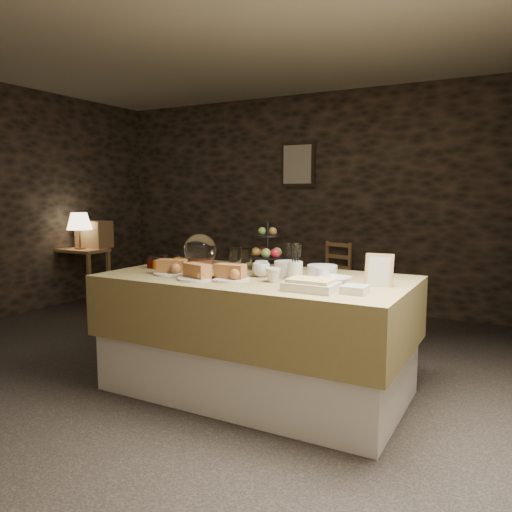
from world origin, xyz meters
The scene contains 27 objects.
ground_plane centered at (0.00, 0.00, 0.00)m, with size 5.50×5.00×0.01m, color black.
room_shell centered at (0.00, 0.00, 1.56)m, with size 5.52×5.02×2.60m.
buffet_table centered at (0.77, -0.31, 0.48)m, with size 2.09×1.11×0.83m.
console_table centered at (-2.50, 1.10, 0.58)m, with size 0.66×0.38×0.71m.
table_lamp centered at (-2.45, 1.05, 1.05)m, with size 0.30×0.30×0.45m.
wine_rack centered at (-2.45, 1.28, 0.88)m, with size 0.42×0.26×0.34m, color olive.
chair centered at (0.37, 2.34, 0.36)m, with size 0.46×0.45×0.63m.
framed_picture centered at (-0.15, 2.47, 1.75)m, with size 0.45×0.04×0.55m.
plate_stack_a centered at (0.96, -0.20, 0.88)m, with size 0.19×0.19×0.10m, color silver.
plate_stack_b centered at (1.20, -0.16, 0.87)m, with size 0.20×0.20×0.09m, color silver.
cutlery_holder centered at (1.07, -0.32, 0.89)m, with size 0.10×0.10×0.12m, color silver.
cup_a centered at (0.82, -0.33, 0.87)m, with size 0.12×0.12×0.09m, color silver.
cup_b centered at (0.98, -0.47, 0.87)m, with size 0.10×0.10×0.09m, color silver.
mug_c centered at (0.77, -0.23, 0.87)m, with size 0.09×0.09×0.10m, color silver.
mug_d centered at (1.26, -0.32, 0.87)m, with size 0.08×0.08×0.09m, color silver.
bowl centered at (1.36, -0.35, 0.85)m, with size 0.19×0.19×0.05m, color silver.
cake_dome centered at (0.14, -0.07, 0.93)m, with size 0.26×0.26×0.26m.
fruit_stand centered at (0.72, -0.03, 0.97)m, with size 0.25×0.25×0.36m.
bread_platter_left centered at (0.22, -0.53, 0.87)m, with size 0.26×0.26×0.11m.
bread_platter_center centered at (0.50, -0.63, 0.87)m, with size 0.26×0.26×0.11m.
bread_platter_right centered at (0.71, -0.54, 0.87)m, with size 0.26×0.26×0.11m.
jam_jars centered at (-0.05, -0.27, 0.86)m, with size 0.18×0.32×0.07m.
tart_dish centered at (1.31, -0.62, 0.86)m, with size 0.30×0.22×0.07m.
square_dish centered at (1.56, -0.58, 0.85)m, with size 0.14×0.14×0.04m, color silver.
menu_frame centered at (1.62, -0.29, 0.92)m, with size 0.17×0.02×0.22m, color olive.
storage_jar_a centered at (0.43, 0.00, 0.91)m, with size 0.10×0.10×0.16m, color white.
storage_jar_b centered at (0.50, 0.03, 0.90)m, with size 0.09×0.09×0.14m, color white.
Camera 1 is at (2.39, -3.29, 1.39)m, focal length 35.00 mm.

